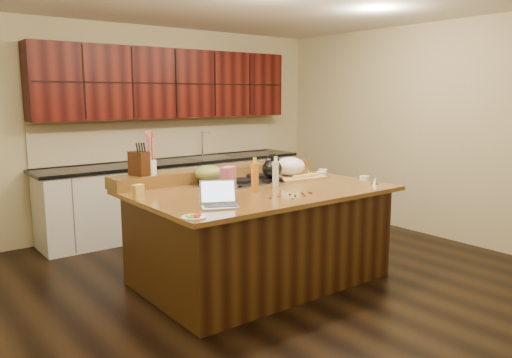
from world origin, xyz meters
TOP-DOWN VIEW (x-y plane):
  - room at (0.00, 0.00)m, footprint 5.52×5.02m
  - island at (0.00, 0.00)m, footprint 2.40×1.60m
  - back_ledge at (0.00, 0.70)m, footprint 2.40×0.30m
  - cooktop at (0.00, 0.30)m, footprint 0.92×0.52m
  - back_counter at (0.30, 2.23)m, footprint 3.70×0.66m
  - kettle at (0.30, 0.17)m, footprint 0.23×0.23m
  - green_bowl at (-0.30, 0.43)m, footprint 0.32×0.32m
  - laptop at (-0.75, -0.43)m, footprint 0.37×0.34m
  - oil_bottle at (-0.16, -0.14)m, footprint 0.08×0.08m
  - vinegar_bottle at (0.16, -0.06)m, footprint 0.06×0.06m
  - wooden_tray at (0.64, 0.25)m, footprint 0.59×0.47m
  - ramekin_a at (1.15, -0.32)m, footprint 0.12×0.12m
  - ramekin_b at (1.01, 0.18)m, footprint 0.13×0.13m
  - ramekin_c at (1.15, 0.29)m, footprint 0.12×0.12m
  - strainer_bowl at (0.72, 0.26)m, footprint 0.30×0.30m
  - kitchen_timer at (1.04, -0.56)m, footprint 0.11×0.11m
  - pink_bag at (-0.56, -0.29)m, footprint 0.17×0.15m
  - candy_plate at (-1.11, -0.65)m, footprint 0.19×0.19m
  - package_box at (-1.15, 0.21)m, footprint 0.10×0.08m
  - utensil_crock at (-0.79, 0.70)m, footprint 0.15×0.15m
  - knife_block at (-0.91, 0.70)m, footprint 0.17×0.22m
  - gumdrop_0 at (-0.24, -0.46)m, footprint 0.02×0.02m
  - gumdrop_1 at (-0.11, -0.61)m, footprint 0.02×0.02m
  - gumdrop_2 at (0.19, -0.52)m, footprint 0.02×0.02m
  - gumdrop_3 at (0.03, -0.49)m, footprint 0.02×0.02m
  - gumdrop_4 at (0.11, -0.50)m, footprint 0.02×0.02m
  - gumdrop_5 at (0.15, -0.45)m, footprint 0.02×0.02m
  - gumdrop_6 at (0.06, -0.57)m, footprint 0.02×0.02m
  - gumdrop_7 at (-0.01, -0.52)m, footprint 0.02×0.02m
  - gumdrop_8 at (-0.00, -0.45)m, footprint 0.02×0.02m
  - gumdrop_9 at (0.21, -0.48)m, footprint 0.02×0.02m
  - gumdrop_10 at (-0.14, -0.45)m, footprint 0.02×0.02m

SIDE VIEW (x-z plane):
  - island at x=0.00m, z-range 0.00..0.92m
  - candy_plate at x=-1.11m, z-range 0.92..0.93m
  - gumdrop_0 at x=-0.24m, z-range 0.92..0.94m
  - gumdrop_1 at x=-0.11m, z-range 0.92..0.94m
  - gumdrop_2 at x=0.19m, z-range 0.92..0.94m
  - gumdrop_3 at x=0.03m, z-range 0.92..0.94m
  - gumdrop_4 at x=0.11m, z-range 0.92..0.94m
  - gumdrop_5 at x=0.15m, z-range 0.92..0.94m
  - gumdrop_6 at x=0.06m, z-range 0.92..0.94m
  - gumdrop_7 at x=-0.01m, z-range 0.92..0.94m
  - gumdrop_8 at x=0.00m, z-range 0.92..0.94m
  - gumdrop_9 at x=0.21m, z-range 0.92..0.94m
  - gumdrop_10 at x=-0.14m, z-range 0.92..0.94m
  - cooktop at x=0.00m, z-range 0.91..0.96m
  - ramekin_a at x=1.15m, z-range 0.92..0.96m
  - ramekin_b at x=1.01m, z-range 0.92..0.96m
  - ramekin_c at x=1.15m, z-range 0.92..0.96m
  - kitchen_timer at x=1.04m, z-range 0.92..0.99m
  - strainer_bowl at x=0.72m, z-range 0.92..1.01m
  - laptop at x=-0.75m, z-range 0.87..1.08m
  - back_ledge at x=0.00m, z-range 0.92..1.04m
  - back_counter at x=0.30m, z-range -0.22..2.18m
  - package_box at x=-1.15m, z-range 0.92..1.05m
  - wooden_tray at x=0.64m, z-range 0.91..1.13m
  - green_bowl at x=-0.30m, z-range 0.97..1.12m
  - vinegar_bottle at x=0.16m, z-range 0.92..1.17m
  - oil_bottle at x=-0.16m, z-range 0.92..1.19m
  - kettle at x=0.30m, z-range 0.97..1.15m
  - pink_bag at x=-0.56m, z-range 0.92..1.21m
  - utensil_crock at x=-0.79m, z-range 1.04..1.18m
  - knife_block at x=-0.91m, z-range 1.04..1.27m
  - room at x=0.00m, z-range -0.01..2.71m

